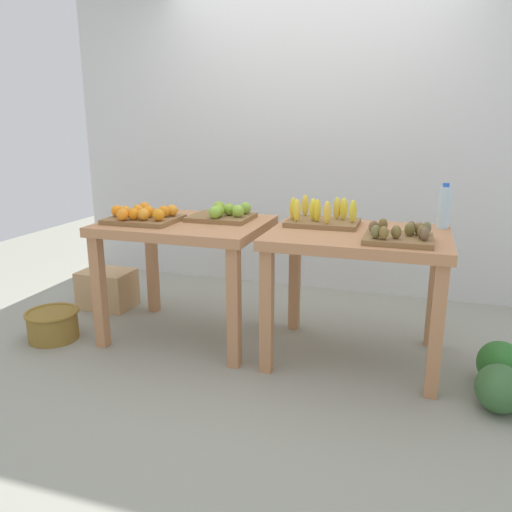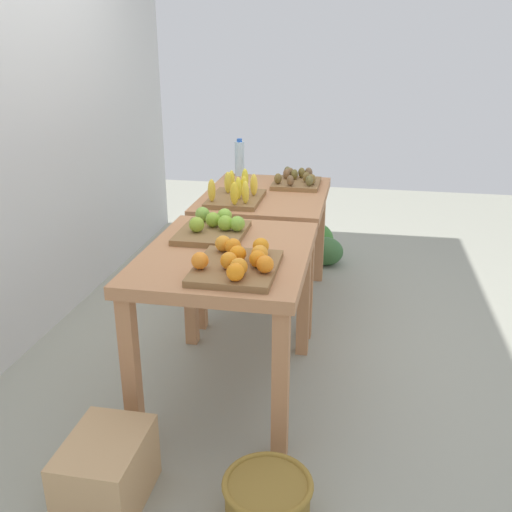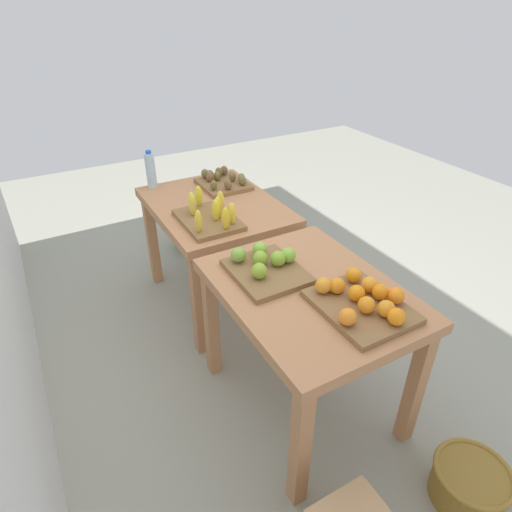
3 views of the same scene
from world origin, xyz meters
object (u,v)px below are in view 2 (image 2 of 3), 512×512
Objects in this scene: orange_bin at (238,262)px; banana_crate at (236,194)px; kiwi_bin at (297,181)px; watermelon_pile at (312,244)px; water_bottle at (240,158)px; wicker_basket at (267,501)px; display_table_right at (265,210)px; cardboard_produce_box at (107,471)px; apple_bin at (214,227)px; display_table_left at (227,273)px.

banana_crate is (1.12, 0.26, 0.01)m from orange_bin.
watermelon_pile is (0.67, -0.07, -0.71)m from kiwi_bin.
water_bottle reaches higher than wicker_basket.
banana_crate is at bearing 16.08° from wicker_basket.
watermelon_pile is at bearing -15.44° from display_table_right.
kiwi_bin reaches higher than display_table_right.
banana_crate is 0.58m from kiwi_bin.
display_table_right is 2.06m from cardboard_produce_box.
apple_bin is 1.38m from wicker_basket.
cardboard_produce_box is (-1.72, 0.16, -0.70)m from banana_crate.
banana_crate reaches higher than apple_bin.
banana_crate is 1.87m from cardboard_produce_box.
display_table_left is at bearing -19.42° from cardboard_produce_box.
display_table_right is 2.35× the size of orange_bin.
water_bottle reaches higher than apple_bin.
orange_bin is at bearing 176.54° from watermelon_pile.
water_bottle is (1.83, 0.39, 0.09)m from orange_bin.
apple_bin reaches higher than wicker_basket.
wicker_basket is (-0.84, -0.35, -0.57)m from display_table_left.
kiwi_bin is at bearing 4.44° from wicker_basket.
watermelon_pile is (2.02, -0.25, -0.55)m from display_table_left.
kiwi_bin is at bearing -12.24° from cardboard_produce_box.
display_table_right is 2.89× the size of kiwi_bin.
watermelon_pile is at bearing -7.03° from display_table_left.
watermelon_pile is 2.87m from wicker_basket.
apple_bin is 1.00× the size of cardboard_produce_box.
water_bottle is 0.68× the size of cardboard_produce_box.
water_bottle is at bearing -0.53° from cardboard_produce_box.
watermelon_pile is at bearing 2.01° from wicker_basket.
watermelon_pile is 1.51× the size of cardboard_produce_box.
apple_bin is 1.17m from kiwi_bin.
kiwi_bin is 2.32m from wicker_basket.
banana_crate reaches higher than display_table_left.
banana_crate is 1.26× the size of wicker_basket.
water_bottle is at bearing 129.47° from watermelon_pile.
wicker_basket is (-2.20, -0.17, -0.73)m from kiwi_bin.
orange_bin is 1.26× the size of wicker_basket.
kiwi_bin is 0.52m from water_bottle.
water_bottle is at bearing 12.00° from orange_bin.
display_table_right is 2.60× the size of apple_bin.
watermelon_pile is at bearing -11.59° from apple_bin.
cardboard_produce_box is (-1.08, 0.18, -0.69)m from apple_bin.
display_table_left is 1.12m from display_table_right.
apple_bin is at bearing 165.24° from kiwi_bin.
kiwi_bin is at bearing -33.78° from banana_crate.
orange_bin is 0.98m from wicker_basket.
banana_crate reaches higher than display_table_right.
banana_crate is 0.73m from water_bottle.
wicker_basket is (-1.07, -0.47, -0.73)m from apple_bin.
orange_bin is 1.23× the size of kiwi_bin.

